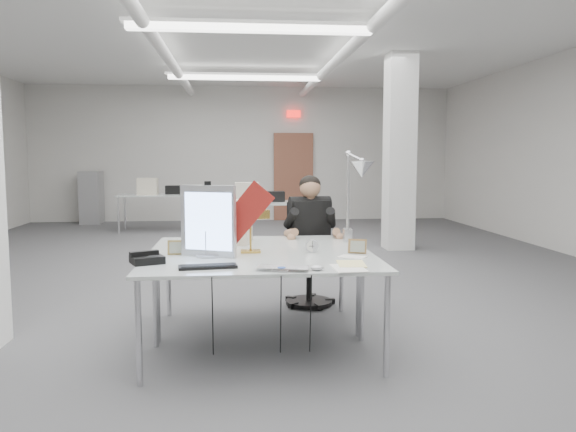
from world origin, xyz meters
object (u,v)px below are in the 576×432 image
at_px(office_chair, 309,256).
at_px(bankers_lamp, 251,233).
at_px(seated_person, 310,219).
at_px(laptop, 282,270).
at_px(architect_lamp, 354,190).
at_px(monitor, 208,221).
at_px(desk_main, 262,263).
at_px(desk_phone, 147,260).
at_px(beige_monitor, 227,222).

xyz_separation_m(office_chair, bankers_lamp, (-0.63, -1.14, 0.39)).
distance_m(seated_person, laptop, 1.94).
bearing_deg(seated_person, laptop, -112.87).
relative_size(seated_person, architect_lamp, 0.95).
bearing_deg(bankers_lamp, laptop, -93.78).
bearing_deg(monitor, desk_main, -9.55).
relative_size(desk_phone, beige_monitor, 0.55).
bearing_deg(monitor, beige_monitor, 101.90).
relative_size(seated_person, monitor, 1.67).
distance_m(laptop, bankers_lamp, 0.83).
bearing_deg(desk_main, laptop, -73.53).
bearing_deg(desk_main, architect_lamp, 38.97).
xyz_separation_m(monitor, bankers_lamp, (0.33, 0.16, -0.12)).
xyz_separation_m(desk_main, architect_lamp, (0.82, 0.66, 0.50)).
bearing_deg(beige_monitor, desk_main, -65.05).
relative_size(beige_monitor, architect_lamp, 0.41).
height_order(office_chair, beige_monitor, beige_monitor).
relative_size(monitor, architect_lamp, 0.57).
relative_size(desk_main, architect_lamp, 1.84).
bearing_deg(laptop, bankers_lamp, 116.64).
distance_m(office_chair, bankers_lamp, 1.36).
distance_m(office_chair, laptop, 2.00).
bearing_deg(architect_lamp, laptop, -143.03).
bearing_deg(bankers_lamp, desk_main, -96.83).
relative_size(office_chair, beige_monitor, 2.58).
height_order(office_chair, desk_phone, office_chair).
height_order(desk_main, seated_person, seated_person).
height_order(bankers_lamp, desk_phone, bankers_lamp).
distance_m(seated_person, architect_lamp, 0.95).
bearing_deg(architect_lamp, desk_main, -159.81).
relative_size(laptop, beige_monitor, 0.89).
bearing_deg(bankers_lamp, monitor, -170.54).
xyz_separation_m(seated_person, monitor, (-0.96, -1.25, 0.13)).
bearing_deg(beige_monitor, seated_person, 43.26).
bearing_deg(monitor, seated_person, 75.52).
distance_m(beige_monitor, architect_lamp, 1.17).
bearing_deg(office_chair, beige_monitor, -153.44).
distance_m(monitor, laptop, 0.86).
distance_m(seated_person, desk_phone, 2.04).
relative_size(desk_main, seated_person, 1.94).
bearing_deg(monitor, laptop, -28.00).
height_order(monitor, bankers_lamp, monitor).
bearing_deg(desk_phone, office_chair, 25.03).
height_order(laptop, beige_monitor, beige_monitor).
bearing_deg(laptop, office_chair, 90.60).
bearing_deg(desk_main, beige_monitor, 105.57).
bearing_deg(beige_monitor, monitor, -91.62).
distance_m(desk_main, laptop, 0.39).
bearing_deg(beige_monitor, desk_phone, -111.89).
xyz_separation_m(office_chair, desk_phone, (-1.39, -1.54, 0.27)).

